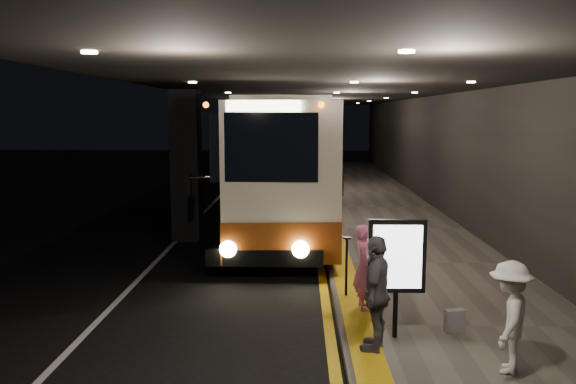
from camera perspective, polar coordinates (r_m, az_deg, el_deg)
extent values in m
plane|color=black|center=(12.99, -7.02, -8.69)|extent=(90.00, 90.00, 0.00)
cube|color=silver|center=(18.07, -10.42, -4.00)|extent=(0.12, 50.00, 0.01)
cube|color=gold|center=(17.71, 2.89, -4.13)|extent=(0.18, 50.00, 0.01)
cube|color=#514C44|center=(17.92, 10.60, -3.88)|extent=(4.50, 50.00, 0.15)
cube|color=gold|center=(17.70, 4.51, -3.65)|extent=(0.50, 50.00, 0.01)
cube|color=black|center=(18.08, 17.92, 5.33)|extent=(0.10, 50.00, 6.00)
cube|color=black|center=(16.72, -10.28, 2.65)|extent=(0.80, 0.80, 4.40)
cube|color=black|center=(28.55, -5.48, 4.88)|extent=(0.80, 0.80, 4.40)
cube|color=black|center=(17.35, 3.50, 10.89)|extent=(9.00, 50.00, 0.40)
cube|color=beige|center=(18.31, -1.18, 3.26)|extent=(3.37, 12.75, 3.58)
cube|color=brown|center=(18.46, -1.17, -0.81)|extent=(3.39, 12.77, 0.95)
cube|color=black|center=(11.94, -2.48, 4.55)|extent=(2.31, 0.20, 1.47)
cube|color=black|center=(12.40, -2.39, -6.66)|extent=(2.59, 0.40, 0.37)
cylinder|color=black|center=(14.72, -6.49, -4.58)|extent=(0.29, 1.05, 1.05)
cylinder|color=black|center=(14.59, 2.88, -4.65)|extent=(0.29, 1.05, 1.05)
cylinder|color=black|center=(22.75, -3.72, -0.11)|extent=(0.29, 1.05, 1.05)
cylinder|color=black|center=(22.67, 2.30, -0.13)|extent=(0.29, 1.05, 1.05)
sphere|color=#FFEAA5|center=(12.33, -6.10, -5.77)|extent=(0.38, 0.38, 0.38)
sphere|color=#FFEAA5|center=(12.23, 1.28, -5.84)|extent=(0.38, 0.38, 0.38)
cube|color=#FFF2BF|center=(11.91, -2.51, 8.74)|extent=(1.58, 0.14, 0.23)
cube|color=beige|center=(31.06, -0.28, 4.84)|extent=(3.13, 11.71, 3.28)
cube|color=brown|center=(31.15, -0.28, 2.63)|extent=(3.15, 11.73, 0.87)
cube|color=black|center=(25.22, -0.64, 5.77)|extent=(2.12, 0.19, 1.35)
cube|color=black|center=(25.48, -0.62, 0.78)|extent=(2.37, 0.40, 0.34)
cylinder|color=black|center=(27.59, -2.74, 1.23)|extent=(0.27, 0.96, 0.96)
cylinder|color=black|center=(27.53, 1.78, 1.21)|extent=(0.27, 0.96, 0.96)
cylinder|color=black|center=(35.06, -1.88, 2.66)|extent=(0.27, 0.96, 0.96)
cylinder|color=black|center=(35.01, 1.67, 2.66)|extent=(0.27, 0.96, 0.96)
cube|color=beige|center=(45.60, -0.06, 6.02)|extent=(3.01, 12.52, 3.53)
cube|color=brown|center=(45.66, -0.06, 4.39)|extent=(3.03, 12.54, 0.93)
cube|color=black|center=(39.33, -0.28, 6.85)|extent=(2.28, 0.14, 1.45)
cube|color=black|center=(39.53, -0.27, 3.39)|extent=(2.55, 0.34, 0.36)
cylinder|color=black|center=(41.80, -1.80, 3.56)|extent=(0.29, 1.04, 1.04)
cylinder|color=black|center=(41.74, 1.43, 3.56)|extent=(0.29, 1.04, 1.04)
cylinder|color=black|center=(49.86, -1.31, 4.27)|extent=(0.29, 1.04, 1.04)
cylinder|color=black|center=(49.81, 1.40, 4.27)|extent=(0.29, 1.04, 1.04)
imported|color=#DB6695|center=(10.39, 7.73, -7.57)|extent=(0.43, 0.61, 1.57)
imported|color=silver|center=(8.47, 21.60, -11.72)|extent=(0.87, 1.12, 1.57)
imported|color=#49494D|center=(8.66, 8.99, -10.11)|extent=(0.84, 1.15, 1.77)
cube|color=black|center=(9.82, 16.56, -12.43)|extent=(0.33, 0.20, 0.38)
cylinder|color=black|center=(9.33, 10.83, -12.12)|extent=(0.08, 0.08, 0.75)
cube|color=black|center=(9.05, 10.99, -6.40)|extent=(0.91, 0.10, 1.17)
cube|color=white|center=(9.00, 11.06, -6.49)|extent=(0.77, 0.02, 1.01)
cylinder|color=black|center=(11.13, 5.95, -7.58)|extent=(0.05, 0.05, 1.17)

